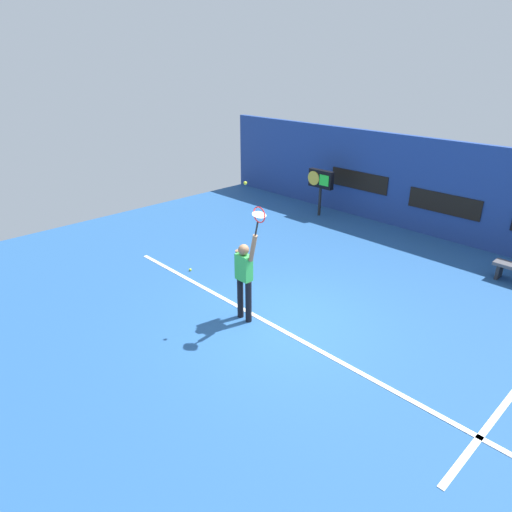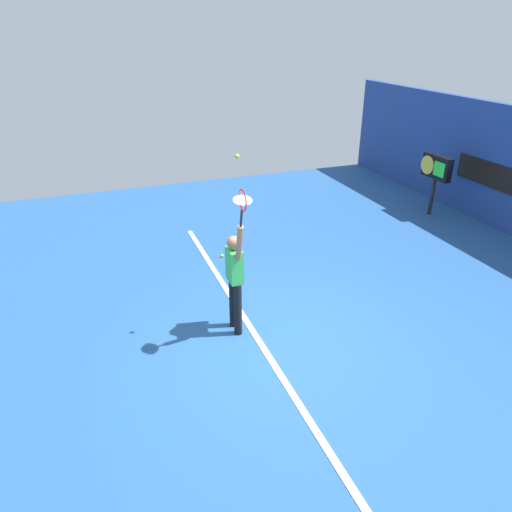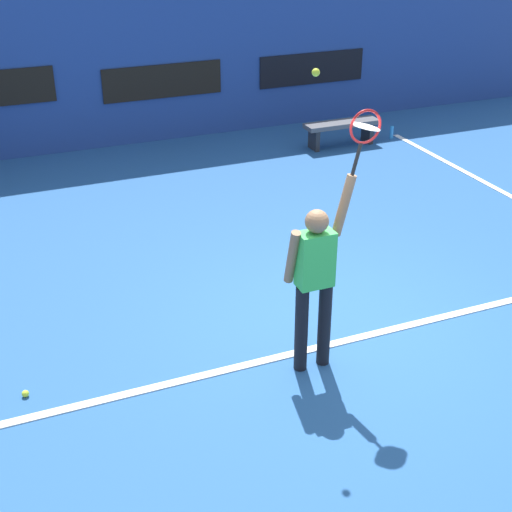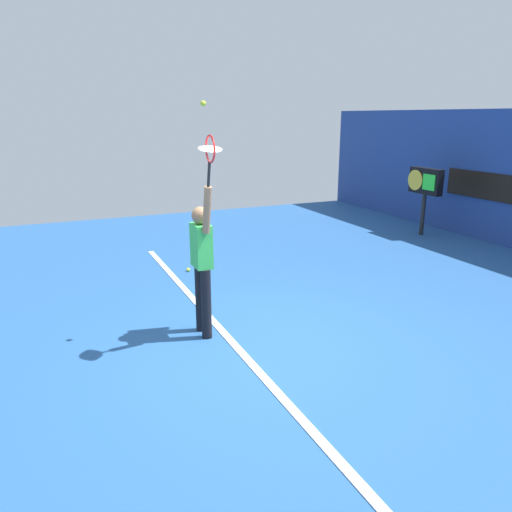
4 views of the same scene
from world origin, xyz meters
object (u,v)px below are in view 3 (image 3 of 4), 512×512
Objects in this scene: water_bottle at (392,132)px; tennis_ball at (316,72)px; court_bench at (342,128)px; tennis_player at (315,276)px; spare_ball at (25,394)px; tennis_racket at (364,130)px.

tennis_ball is at bearing -128.51° from water_bottle.
tennis_player is at bearing -120.83° from court_bench.
tennis_ball is 7.26m from court_bench.
tennis_ball reaches higher than tennis_player.
court_bench is 8.18m from spare_ball.
tennis_player is 29.19× the size of spare_ball.
tennis_racket reaches higher than tennis_player.
water_bottle is 3.53× the size of spare_ball.
tennis_player is 1.89m from tennis_ball.
spare_ball is (-3.12, 0.57, -2.34)m from tennis_racket.
tennis_ball is 3.95m from spare_ball.
tennis_racket reaches higher than court_bench.
water_bottle reaches higher than spare_ball.
tennis_racket is 9.20× the size of tennis_ball.
tennis_racket reaches higher than spare_ball.
tennis_racket is 7.55m from water_bottle.
court_bench is (3.51, 5.88, -0.67)m from tennis_player.
tennis_ball is 0.28× the size of water_bottle.
water_bottle is at bearing 36.08° from spare_ball.
court_bench is (3.54, 5.80, -2.56)m from tennis_ball.
tennis_player is 29.19× the size of tennis_ball.
court_bench reaches higher than spare_ball.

